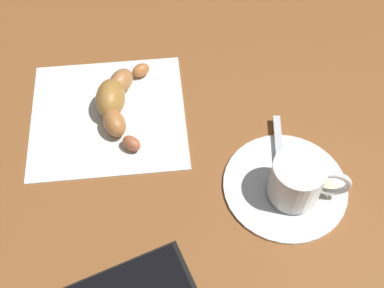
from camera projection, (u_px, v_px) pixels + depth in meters
ground_plane at (192, 154)px, 0.59m from camera, size 1.80×1.80×0.00m
saucer at (285, 185)px, 0.56m from camera, size 0.14×0.14×0.01m
espresso_cup at (299, 180)px, 0.53m from camera, size 0.09×0.06×0.05m
teaspoon at (281, 172)px, 0.56m from camera, size 0.03×0.13×0.01m
sugar_packet at (315, 175)px, 0.56m from camera, size 0.05×0.05×0.01m
napkin at (108, 115)px, 0.62m from camera, size 0.24×0.23×0.00m
croissant at (116, 100)px, 0.61m from camera, size 0.08×0.15×0.04m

